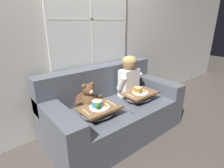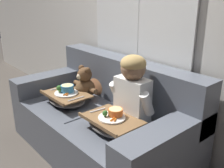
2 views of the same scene
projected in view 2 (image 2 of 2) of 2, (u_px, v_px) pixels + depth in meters
name	position (u px, v px, depth m)	size (l,w,h in m)	color
ground_plane	(98.00, 151.00, 2.53)	(14.00, 14.00, 0.00)	#4C443D
wall_back_with_window	(142.00, 8.00, 2.41)	(8.00, 0.08, 2.60)	beige
couch	(103.00, 120.00, 2.46)	(1.79, 0.91, 0.86)	#565B66
throw_pillow_behind_child	(147.00, 99.00, 2.26)	(0.33, 0.16, 0.34)	#898456
throw_pillow_behind_teddy	(99.00, 80.00, 2.74)	(0.32, 0.16, 0.34)	#B2754C
child_figure	(133.00, 86.00, 2.10)	(0.41, 0.20, 0.58)	white
teddy_bear	(85.00, 85.00, 2.64)	(0.36, 0.25, 0.34)	brown
lap_tray_child	(112.00, 123.00, 2.05)	(0.46, 0.32, 0.17)	slate
lap_tray_teddy	(66.00, 98.00, 2.53)	(0.44, 0.33, 0.19)	slate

